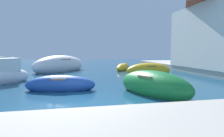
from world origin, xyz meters
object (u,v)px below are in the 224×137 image
moored_boat_1 (149,71)px  moored_boat_8 (4,76)px  moored_boat_5 (153,86)px  moored_boat_2 (60,65)px  moored_boat_0 (60,85)px  moored_boat_3 (123,67)px

moored_boat_1 → moored_boat_8: (-10.43, -1.76, 0.10)m
moored_boat_1 → moored_boat_5: 6.97m
moored_boat_2 → moored_boat_8: (-3.00, -6.67, -0.09)m
moored_boat_0 → moored_boat_2: bearing=102.6°
moored_boat_0 → moored_boat_8: moored_boat_8 is taller
moored_boat_3 → moored_boat_8: size_ratio=1.01×
moored_boat_2 → moored_boat_8: size_ratio=1.81×
moored_boat_0 → moored_boat_1: size_ratio=0.93×
moored_boat_5 → moored_boat_0: bearing=-136.0°
moored_boat_0 → moored_boat_5: bearing=-12.6°
moored_boat_2 → moored_boat_5: bearing=66.7°
moored_boat_1 → moored_boat_5: moored_boat_5 is taller
moored_boat_5 → moored_boat_8: size_ratio=1.28×
moored_boat_8 → moored_boat_1: bearing=148.6°
moored_boat_0 → moored_boat_8: bearing=148.9°
moored_boat_3 → moored_boat_5: size_ratio=0.79×
moored_boat_5 → moored_boat_8: moored_boat_8 is taller
moored_boat_1 → moored_boat_2: 8.90m
moored_boat_1 → moored_boat_3: (-0.94, 4.76, -0.11)m
moored_boat_2 → moored_boat_3: size_ratio=1.79×
moored_boat_2 → moored_boat_3: moored_boat_2 is taller
moored_boat_3 → moored_boat_5: moored_boat_5 is taller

